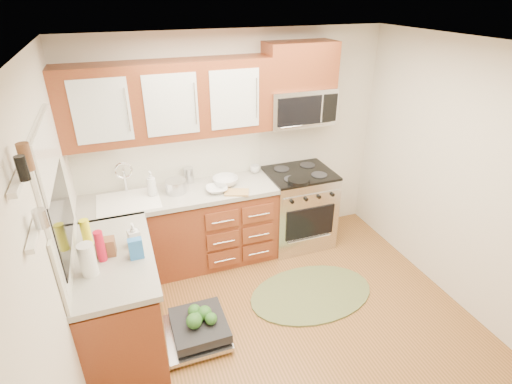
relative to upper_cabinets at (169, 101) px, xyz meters
name	(u,v)px	position (x,y,z in m)	size (l,w,h in m)	color
floor	(295,337)	(0.73, -1.57, -1.88)	(3.50, 3.50, 0.00)	brown
ceiling	(313,52)	(0.73, -1.57, 0.62)	(3.50, 3.50, 0.00)	white
wall_back	(235,146)	(0.73, 0.18, -0.62)	(3.50, 0.04, 2.50)	beige
wall_left	(57,269)	(-1.02, -1.57, -0.62)	(0.04, 3.50, 2.50)	beige
wall_right	(476,187)	(2.48, -1.57, -0.62)	(0.04, 3.50, 2.50)	beige
base_cabinet_back	(183,232)	(0.00, -0.12, -1.45)	(2.05, 0.60, 0.85)	maroon
base_cabinet_left	(120,302)	(-0.72, -1.05, -1.45)	(0.60, 1.25, 0.85)	maroon
countertop_back	(180,195)	(0.00, -0.14, -0.97)	(2.07, 0.64, 0.05)	#A6A198
countertop_left	(113,257)	(-0.71, -1.05, -0.97)	(0.64, 1.27, 0.05)	#A6A198
backsplash_back	(172,158)	(0.00, 0.16, -0.67)	(2.05, 0.02, 0.57)	beige
backsplash_left	(65,232)	(-1.01, -1.05, -0.67)	(0.02, 1.25, 0.57)	beige
upper_cabinets	(169,101)	(0.00, 0.00, 0.00)	(2.05, 0.35, 0.75)	maroon
cabinet_over_mw	(300,65)	(1.41, 0.00, 0.26)	(0.76, 0.35, 0.47)	maroon
range	(298,208)	(1.41, -0.15, -1.40)	(0.76, 0.64, 0.95)	silver
microwave	(299,106)	(1.41, -0.02, -0.18)	(0.76, 0.38, 0.40)	silver
sink	(130,212)	(-0.52, -0.16, -1.07)	(0.62, 0.50, 0.26)	white
dishwasher	(195,330)	(-0.13, -1.27, -1.77)	(0.70, 0.60, 0.20)	silver
window	(55,194)	(-1.01, -1.07, -0.32)	(0.03, 1.05, 1.05)	white
window_blind	(47,150)	(-0.98, -1.07, 0.00)	(0.02, 0.96, 0.40)	white
shelf_upper	(19,178)	(-0.99, -1.92, 0.17)	(0.04, 0.40, 0.03)	white
shelf_lower	(35,231)	(-0.99, -1.92, -0.12)	(0.04, 0.40, 0.03)	white
rug	(311,293)	(1.13, -1.11, -1.86)	(1.32, 0.86, 0.02)	olive
skillet	(299,181)	(1.27, -0.40, -0.90)	(0.24, 0.24, 0.04)	black
stock_pot	(176,186)	(-0.03, -0.11, -0.88)	(0.23, 0.23, 0.14)	silver
cutting_board	(237,192)	(0.57, -0.35, -0.94)	(0.25, 0.16, 0.02)	#AB854E
canister	(189,175)	(0.15, 0.07, -0.86)	(0.11, 0.11, 0.18)	silver
paper_towel_roll	(88,260)	(-0.88, -1.25, -0.82)	(0.12, 0.12, 0.26)	white
mustard_bottle	(86,233)	(-0.90, -0.84, -0.83)	(0.08, 0.08, 0.24)	#FEFB1C
red_bottle	(100,246)	(-0.79, -1.10, -0.82)	(0.07, 0.07, 0.27)	red
wooden_box	(106,247)	(-0.75, -1.03, -0.88)	(0.15, 0.11, 0.15)	brown
blue_carton	(136,249)	(-0.52, -1.16, -0.86)	(0.11, 0.07, 0.18)	blue
bowl_a	(217,189)	(0.38, -0.25, -0.92)	(0.23, 0.23, 0.06)	#999999
bowl_b	(225,181)	(0.51, -0.12, -0.91)	(0.28, 0.28, 0.09)	#999999
cup	(255,169)	(0.93, 0.07, -0.90)	(0.11, 0.11, 0.09)	#999999
soap_bottle_a	(151,184)	(-0.27, -0.10, -0.81)	(0.10, 0.11, 0.27)	#999999
soap_bottle_b	(134,234)	(-0.52, -0.97, -0.85)	(0.09, 0.10, 0.21)	#999999
soap_bottle_c	(136,247)	(-0.52, -1.12, -0.87)	(0.12, 0.12, 0.15)	#999999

